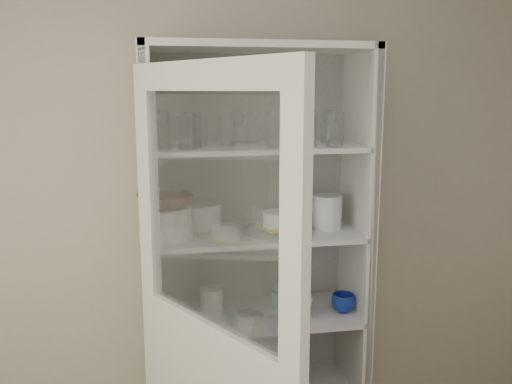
# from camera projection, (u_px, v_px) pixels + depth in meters

# --- Properties ---
(wall_back) EXTENTS (3.60, 0.02, 2.60)m
(wall_back) POSITION_uv_depth(u_px,v_px,m) (208.00, 214.00, 2.68)
(wall_back) COLOR #B0A192
(wall_back) RESTS_ON ground
(pantry_cabinet) EXTENTS (1.00, 0.45, 2.10)m
(pantry_cabinet) POSITION_uv_depth(u_px,v_px,m) (254.00, 292.00, 2.62)
(pantry_cabinet) COLOR beige
(pantry_cabinet) RESTS_ON floor
(cupboard_door) EXTENTS (0.49, 0.79, 2.00)m
(cupboard_door) POSITION_uv_depth(u_px,v_px,m) (212.00, 382.00, 1.94)
(cupboard_door) COLOR beige
(cupboard_door) RESTS_ON floor
(tumbler_0) EXTENTS (0.07, 0.07, 0.13)m
(tumbler_0) POSITION_uv_depth(u_px,v_px,m) (165.00, 134.00, 2.22)
(tumbler_0) COLOR silver
(tumbler_0) RESTS_ON shelf_glass
(tumbler_1) EXTENTS (0.09, 0.09, 0.15)m
(tumbler_1) POSITION_uv_depth(u_px,v_px,m) (187.00, 131.00, 2.23)
(tumbler_1) COLOR silver
(tumbler_1) RESTS_ON shelf_glass
(tumbler_2) EXTENTS (0.08, 0.08, 0.15)m
(tumbler_2) POSITION_uv_depth(u_px,v_px,m) (192.00, 130.00, 2.26)
(tumbler_2) COLOR silver
(tumbler_2) RESTS_ON shelf_glass
(tumbler_3) EXTENTS (0.07, 0.07, 0.13)m
(tumbler_3) POSITION_uv_depth(u_px,v_px,m) (279.00, 132.00, 2.32)
(tumbler_3) COLOR silver
(tumbler_3) RESTS_ON shelf_glass
(tumbler_4) EXTENTS (0.10, 0.10, 0.15)m
(tumbler_4) POSITION_uv_depth(u_px,v_px,m) (275.00, 129.00, 2.32)
(tumbler_4) COLOR silver
(tumbler_4) RESTS_ON shelf_glass
(tumbler_5) EXTENTS (0.08, 0.08, 0.14)m
(tumbler_5) POSITION_uv_depth(u_px,v_px,m) (309.00, 130.00, 2.33)
(tumbler_5) COLOR silver
(tumbler_5) RESTS_ON shelf_glass
(tumbler_6) EXTENTS (0.08, 0.08, 0.15)m
(tumbler_6) POSITION_uv_depth(u_px,v_px,m) (335.00, 129.00, 2.34)
(tumbler_6) COLOR silver
(tumbler_6) RESTS_ON shelf_glass
(tumbler_7) EXTENTS (0.09, 0.09, 0.13)m
(tumbler_7) POSITION_uv_depth(u_px,v_px,m) (175.00, 131.00, 2.33)
(tumbler_7) COLOR silver
(tumbler_7) RESTS_ON shelf_glass
(tumbler_8) EXTENTS (0.08, 0.08, 0.13)m
(tumbler_8) POSITION_uv_depth(u_px,v_px,m) (163.00, 132.00, 2.35)
(tumbler_8) COLOR silver
(tumbler_8) RESTS_ON shelf_glass
(tumbler_9) EXTENTS (0.09, 0.09, 0.14)m
(tumbler_9) POSITION_uv_depth(u_px,v_px,m) (200.00, 131.00, 2.35)
(tumbler_9) COLOR silver
(tumbler_9) RESTS_ON shelf_glass
(tumbler_10) EXTENTS (0.08, 0.08, 0.14)m
(tumbler_10) POSITION_uv_depth(u_px,v_px,m) (227.00, 130.00, 2.37)
(tumbler_10) COLOR silver
(tumbler_10) RESTS_ON shelf_glass
(goblet_0) EXTENTS (0.08, 0.08, 0.17)m
(goblet_0) POSITION_uv_depth(u_px,v_px,m) (163.00, 126.00, 2.43)
(goblet_0) COLOR silver
(goblet_0) RESTS_ON shelf_glass
(goblet_1) EXTENTS (0.07, 0.07, 0.17)m
(goblet_1) POSITION_uv_depth(u_px,v_px,m) (237.00, 125.00, 2.50)
(goblet_1) COLOR silver
(goblet_1) RESTS_ON shelf_glass
(goblet_2) EXTENTS (0.07, 0.07, 0.16)m
(goblet_2) POSITION_uv_depth(u_px,v_px,m) (249.00, 126.00, 2.48)
(goblet_2) COLOR silver
(goblet_2) RESTS_ON shelf_glass
(goblet_3) EXTENTS (0.07, 0.07, 0.17)m
(goblet_3) POSITION_uv_depth(u_px,v_px,m) (329.00, 124.00, 2.55)
(goblet_3) COLOR silver
(goblet_3) RESTS_ON shelf_glass
(plate_stack_front) EXTENTS (0.23, 0.23, 0.07)m
(plate_stack_front) POSITION_uv_depth(u_px,v_px,m) (166.00, 230.00, 2.38)
(plate_stack_front) COLOR white
(plate_stack_front) RESTS_ON shelf_plates
(plate_stack_back) EXTENTS (0.22, 0.22, 0.11)m
(plate_stack_back) POSITION_uv_depth(u_px,v_px,m) (199.00, 215.00, 2.58)
(plate_stack_back) COLOR white
(plate_stack_back) RESTS_ON shelf_plates
(cream_bowl) EXTENTS (0.29, 0.29, 0.07)m
(cream_bowl) POSITION_uv_depth(u_px,v_px,m) (166.00, 215.00, 2.37)
(cream_bowl) COLOR silver
(cream_bowl) RESTS_ON plate_stack_front
(terracotta_bowl) EXTENTS (0.27, 0.27, 0.06)m
(terracotta_bowl) POSITION_uv_depth(u_px,v_px,m) (165.00, 200.00, 2.36)
(terracotta_bowl) COLOR #53331D
(terracotta_bowl) RESTS_ON cream_bowl
(glass_platter) EXTENTS (0.35, 0.35, 0.02)m
(glass_platter) POSITION_uv_depth(u_px,v_px,m) (280.00, 230.00, 2.48)
(glass_platter) COLOR silver
(glass_platter) RESTS_ON shelf_plates
(yellow_trivet) EXTENTS (0.20, 0.20, 0.01)m
(yellow_trivet) POSITION_uv_depth(u_px,v_px,m) (280.00, 227.00, 2.48)
(yellow_trivet) COLOR yellow
(yellow_trivet) RESTS_ON glass_platter
(white_ramekin) EXTENTS (0.18, 0.18, 0.07)m
(white_ramekin) POSITION_uv_depth(u_px,v_px,m) (280.00, 219.00, 2.47)
(white_ramekin) COLOR white
(white_ramekin) RESTS_ON yellow_trivet
(grey_bowl_stack) EXTENTS (0.14, 0.14, 0.16)m
(grey_bowl_stack) POSITION_uv_depth(u_px,v_px,m) (327.00, 212.00, 2.53)
(grey_bowl_stack) COLOR silver
(grey_bowl_stack) RESTS_ON shelf_plates
(mug_blue) EXTENTS (0.13, 0.13, 0.09)m
(mug_blue) POSITION_uv_depth(u_px,v_px,m) (343.00, 303.00, 2.58)
(mug_blue) COLOR navy
(mug_blue) RESTS_ON shelf_mugs
(mug_teal) EXTENTS (0.11, 0.11, 0.09)m
(mug_teal) POSITION_uv_depth(u_px,v_px,m) (298.00, 295.00, 2.67)
(mug_teal) COLOR #257179
(mug_teal) RESTS_ON shelf_mugs
(mug_white) EXTENTS (0.13, 0.13, 0.10)m
(mug_white) POSITION_uv_depth(u_px,v_px,m) (301.00, 307.00, 2.51)
(mug_white) COLOR white
(mug_white) RESTS_ON shelf_mugs
(teal_jar) EXTENTS (0.08, 0.08, 0.10)m
(teal_jar) POSITION_uv_depth(u_px,v_px,m) (279.00, 297.00, 2.64)
(teal_jar) COLOR #257179
(teal_jar) RESTS_ON shelf_mugs
(measuring_cups) EXTENTS (0.10, 0.10, 0.04)m
(measuring_cups) POSITION_uv_depth(u_px,v_px,m) (248.00, 317.00, 2.47)
(measuring_cups) COLOR silver
(measuring_cups) RESTS_ON shelf_mugs
(white_canister) EXTENTS (0.13, 0.13, 0.13)m
(white_canister) POSITION_uv_depth(u_px,v_px,m) (212.00, 301.00, 2.55)
(white_canister) COLOR white
(white_canister) RESTS_ON shelf_mugs
(tin_box) EXTENTS (0.23, 0.18, 0.06)m
(tin_box) POSITION_uv_depth(u_px,v_px,m) (284.00, 384.00, 2.64)
(tin_box) COLOR #A3A5B2
(tin_box) RESTS_ON shelf_bot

